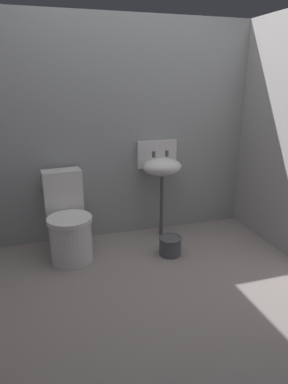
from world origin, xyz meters
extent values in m
cube|color=gray|center=(0.00, 0.00, -0.04)|extent=(3.10, 2.41, 0.08)
cube|color=#949899|center=(0.00, 1.06, 1.08)|extent=(3.10, 0.10, 2.16)
cylinder|color=white|center=(-0.60, 0.57, 0.19)|extent=(0.41, 0.41, 0.38)
cylinder|color=white|center=(-0.60, 0.57, 0.40)|extent=(0.43, 0.43, 0.04)
cube|color=white|center=(-0.62, 0.87, 0.58)|extent=(0.37, 0.21, 0.40)
cylinder|color=#4C4D51|center=(0.36, 0.82, 0.33)|extent=(0.04, 0.04, 0.66)
ellipsoid|color=white|center=(0.36, 0.82, 0.75)|extent=(0.40, 0.32, 0.18)
cube|color=white|center=(0.36, 0.98, 0.85)|extent=(0.42, 0.04, 0.28)
cylinder|color=#4C4D51|center=(0.29, 0.88, 0.87)|extent=(0.04, 0.04, 0.06)
cylinder|color=#4C4D51|center=(0.43, 0.88, 0.87)|extent=(0.04, 0.04, 0.06)
cylinder|color=#4C4D51|center=(0.30, 0.39, 0.08)|extent=(0.21, 0.21, 0.17)
torus|color=#474B4C|center=(0.30, 0.39, 0.17)|extent=(0.22, 0.22, 0.02)
camera|label=1|loc=(-0.77, -2.28, 1.58)|focal=31.65mm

